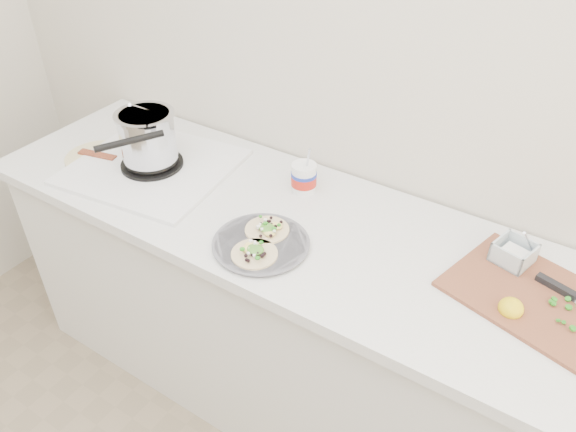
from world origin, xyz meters
The scene contains 6 objects.
counter centered at (0.00, 1.43, 0.45)m, with size 2.44×0.66×0.90m.
stove centered at (-0.70, 1.39, 0.99)m, with size 0.60×0.56×0.26m.
taco_plate centered at (-0.13, 1.25, 0.92)m, with size 0.29×0.29×0.04m.
tub centered at (-0.17, 1.57, 0.96)m, with size 0.09×0.09×0.20m.
cutboard centered at (0.61, 1.48, 0.92)m, with size 0.52×0.42×0.07m.
bacon_plate centered at (-0.92, 1.33, 0.91)m, with size 0.23×0.23×0.02m.
Camera 1 is at (0.63, 0.23, 1.97)m, focal length 35.00 mm.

